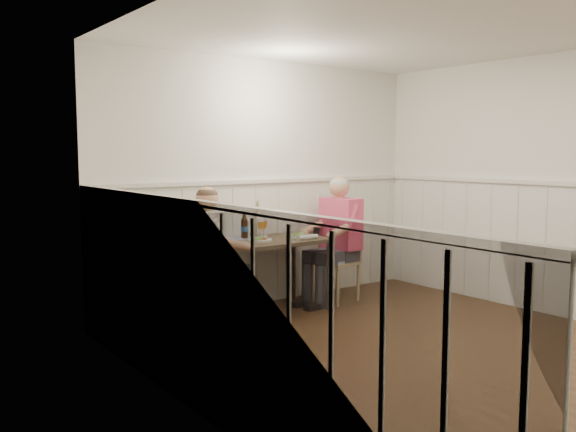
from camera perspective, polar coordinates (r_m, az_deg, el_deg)
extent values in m
plane|color=#49321C|center=(5.16, 12.66, -12.57)|extent=(4.50, 4.50, 0.00)
cube|color=white|center=(6.58, -2.10, 3.13)|extent=(4.00, 0.04, 2.60)
cube|color=white|center=(3.62, -7.96, 0.72)|extent=(0.04, 4.50, 2.60)
cube|color=white|center=(6.55, 24.43, 2.58)|extent=(0.04, 4.50, 2.60)
cube|color=white|center=(4.98, 13.38, 16.95)|extent=(4.00, 4.50, 0.02)
cube|color=silver|center=(6.63, -2.00, -2.49)|extent=(3.98, 0.03, 1.30)
cube|color=silver|center=(3.74, -7.61, -9.22)|extent=(0.03, 4.48, 1.30)
cube|color=silver|center=(6.61, 24.12, -3.06)|extent=(0.03, 4.48, 1.30)
cube|color=silver|center=(6.56, -1.95, 3.29)|extent=(3.98, 0.06, 0.04)
cube|color=silver|center=(3.63, -7.55, 1.06)|extent=(0.06, 4.48, 0.04)
cube|color=silver|center=(6.53, 24.31, 2.75)|extent=(0.06, 4.48, 0.04)
cube|color=#4A392E|center=(6.22, -1.10, -2.32)|extent=(1.00, 0.70, 0.04)
cylinder|color=#3F3833|center=(5.79, -2.98, -6.72)|extent=(0.05, 0.05, 0.71)
cylinder|color=#3F3833|center=(6.29, -6.03, -5.73)|extent=(0.05, 0.05, 0.71)
cylinder|color=#3F3833|center=(6.32, 3.82, -5.65)|extent=(0.05, 0.05, 0.71)
cylinder|color=#3F3833|center=(6.78, 0.51, -4.84)|extent=(0.05, 0.05, 0.71)
cube|color=tan|center=(6.70, 4.45, -4.36)|extent=(0.48, 0.48, 0.04)
cube|color=#455AA0|center=(6.70, 4.46, -4.07)|extent=(0.43, 0.43, 0.03)
cube|color=tan|center=(6.81, 5.47, -2.18)|extent=(0.10, 0.41, 0.44)
cylinder|color=tan|center=(6.78, 6.57, -6.19)|extent=(0.04, 0.04, 0.41)
cylinder|color=tan|center=(6.50, 4.67, -6.69)|extent=(0.04, 0.04, 0.41)
cylinder|color=tan|center=(6.99, 4.23, -5.79)|extent=(0.04, 0.04, 0.41)
cylinder|color=tan|center=(6.73, 2.29, -6.25)|extent=(0.04, 0.04, 0.41)
cube|color=tan|center=(5.91, -7.48, -5.77)|extent=(0.54, 0.54, 0.04)
cube|color=#455AA0|center=(5.90, -7.48, -5.44)|extent=(0.49, 0.49, 0.03)
cube|color=tan|center=(5.84, -9.36, -3.54)|extent=(0.18, 0.40, 0.44)
cylinder|color=tan|center=(6.11, -9.36, -7.56)|extent=(0.04, 0.04, 0.41)
cylinder|color=tan|center=(6.16, -6.00, -7.41)|extent=(0.04, 0.04, 0.41)
cylinder|color=tan|center=(5.76, -8.99, -8.39)|extent=(0.04, 0.04, 0.41)
cylinder|color=tan|center=(5.81, -5.43, -8.22)|extent=(0.04, 0.04, 0.41)
cube|color=#3F3F47|center=(6.76, 4.80, -5.99)|extent=(0.48, 0.45, 0.45)
cube|color=#3F3F47|center=(6.56, 3.61, -3.79)|extent=(0.46, 0.40, 0.13)
cube|color=#FD5C87|center=(6.66, 4.84, -0.71)|extent=(0.28, 0.47, 0.56)
sphere|color=tan|center=(6.62, 4.87, 2.72)|extent=(0.22, 0.22, 0.22)
sphere|color=#A5A5A0|center=(6.62, 4.88, 2.99)|extent=(0.21, 0.21, 0.21)
cube|color=black|center=(6.40, 2.62, -0.92)|extent=(0.02, 0.07, 0.13)
cube|color=#3F3F47|center=(5.85, -7.53, -8.01)|extent=(0.45, 0.42, 0.44)
cube|color=#3F3F47|center=(5.87, -5.85, -5.17)|extent=(0.43, 0.38, 0.13)
cube|color=white|center=(5.74, -7.62, -2.17)|extent=(0.26, 0.44, 0.53)
sphere|color=tan|center=(5.69, -7.67, 1.65)|extent=(0.21, 0.21, 0.21)
sphere|color=#4C3828|center=(5.69, -7.67, 1.94)|extent=(0.20, 0.20, 0.20)
cylinder|color=white|center=(6.34, 1.16, -1.89)|extent=(0.28, 0.28, 0.02)
ellipsoid|color=#3F722D|center=(6.28, 1.04, -1.64)|extent=(0.14, 0.11, 0.05)
sphere|color=tan|center=(6.38, 1.54, -1.59)|extent=(0.04, 0.04, 0.04)
cube|color=#8A594E|center=(6.40, 0.97, -1.68)|extent=(0.08, 0.05, 0.01)
cylinder|color=white|center=(6.43, 1.37, -1.56)|extent=(0.06, 0.06, 0.03)
cylinder|color=white|center=(6.08, -2.70, -2.25)|extent=(0.25, 0.25, 0.02)
ellipsoid|color=#3F722D|center=(6.03, -2.85, -2.01)|extent=(0.12, 0.10, 0.05)
sphere|color=tan|center=(6.11, -2.31, -1.96)|extent=(0.03, 0.03, 0.03)
cylinder|color=silver|center=(6.40, -2.25, -1.86)|extent=(0.07, 0.07, 0.01)
cylinder|color=silver|center=(6.40, -2.25, -1.46)|extent=(0.01, 0.01, 0.09)
cone|color=orange|center=(6.39, -2.25, -0.78)|extent=(0.08, 0.08, 0.08)
cylinder|color=silver|center=(6.38, -2.25, -0.29)|extent=(0.08, 0.08, 0.03)
cylinder|color=silver|center=(6.34, -2.56, -1.94)|extent=(0.07, 0.07, 0.01)
cylinder|color=silver|center=(6.34, -2.56, -1.55)|extent=(0.01, 0.01, 0.08)
cone|color=orange|center=(6.33, -2.57, -0.89)|extent=(0.08, 0.08, 0.07)
cylinder|color=silver|center=(6.32, -2.57, -0.41)|extent=(0.08, 0.08, 0.03)
cylinder|color=black|center=(6.22, -4.09, -1.26)|extent=(0.07, 0.07, 0.19)
cone|color=black|center=(6.21, -4.10, -0.19)|extent=(0.07, 0.07, 0.04)
cylinder|color=black|center=(6.20, -4.10, 0.12)|extent=(0.03, 0.03, 0.03)
cylinder|color=#285FAA|center=(6.22, -4.09, -1.21)|extent=(0.07, 0.07, 0.05)
cylinder|color=white|center=(6.15, 1.88, -1.99)|extent=(0.23, 0.06, 0.05)
cylinder|color=silver|center=(6.43, -3.06, -1.50)|extent=(0.05, 0.05, 0.08)
cylinder|color=tan|center=(6.42, -3.07, -0.22)|extent=(0.02, 0.02, 0.27)
cone|color=tan|center=(6.40, -3.07, 1.24)|extent=(0.04, 0.04, 0.09)
cube|color=#455AA0|center=(6.26, -4.28, -2.06)|extent=(0.37, 0.31, 0.01)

